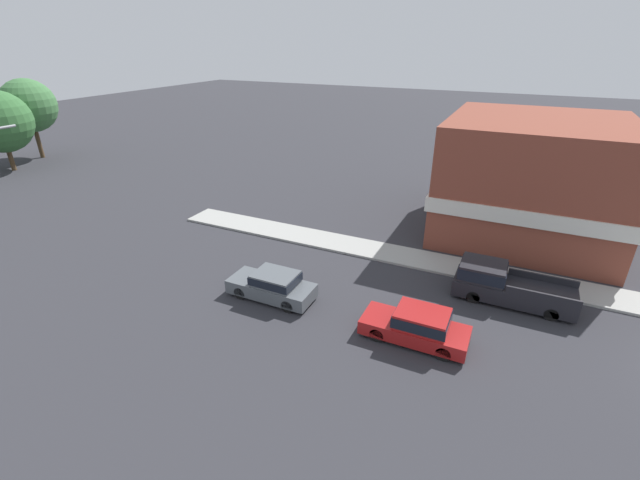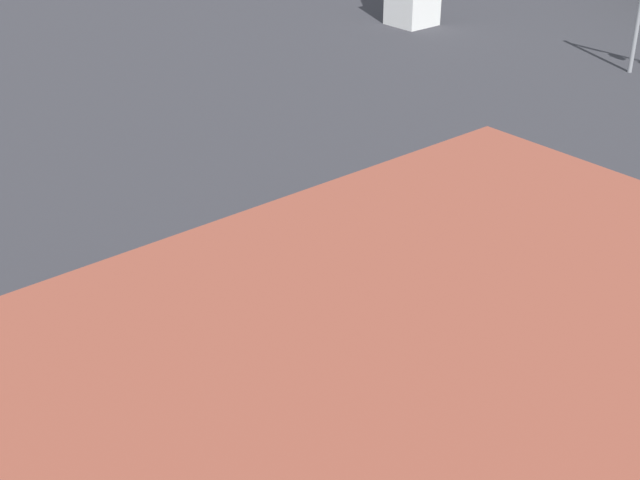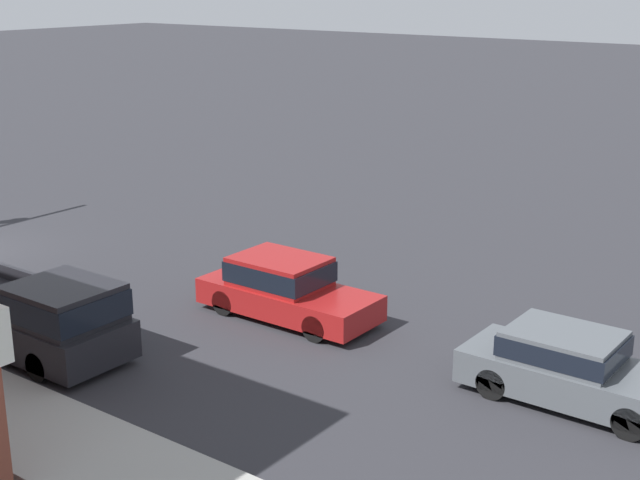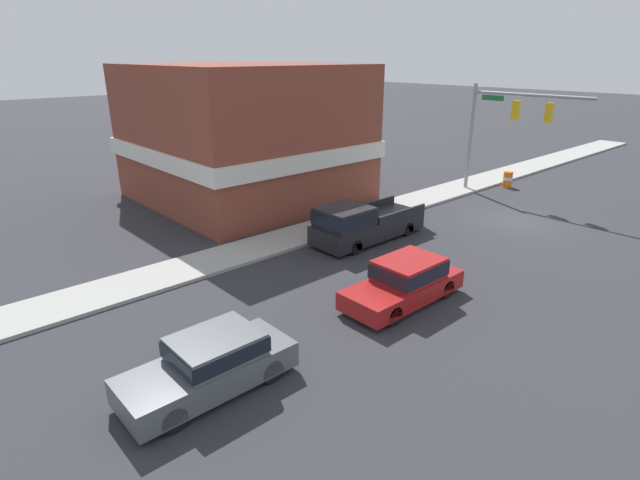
% 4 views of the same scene
% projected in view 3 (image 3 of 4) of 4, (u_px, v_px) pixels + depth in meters
% --- Properties ---
extents(car_lead, '(1.86, 4.68, 1.55)m').
position_uv_depth(car_lead, '(285.00, 287.00, 22.35)').
color(car_lead, black).
rests_on(car_lead, ground).
extents(car_second_ahead, '(1.82, 4.51, 1.48)m').
position_uv_depth(car_second_ahead, '(570.00, 366.00, 17.88)').
color(car_second_ahead, black).
rests_on(car_second_ahead, ground).
extents(pickup_truck_parked, '(2.03, 5.76, 1.87)m').
position_uv_depth(pickup_truck_parked, '(36.00, 315.00, 20.15)').
color(pickup_truck_parked, black).
rests_on(pickup_truck_parked, ground).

